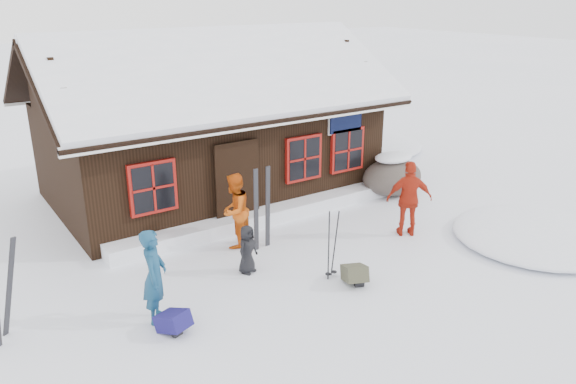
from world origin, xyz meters
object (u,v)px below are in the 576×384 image
Objects in this scene: boulder at (392,176)px; ski_pair_left at (2,291)px; skier_orange_right at (409,199)px; skier_orange_left at (235,211)px; ski_poles at (332,246)px; backpack_blue at (173,325)px; skier_crouched at (247,249)px; backpack_olive at (354,277)px; skier_teal at (154,276)px.

boulder is 9.93m from ski_pair_left.
skier_orange_right reaches higher than boulder.
ski_poles is at bearing 75.31° from skier_orange_left.
ski_poles reaches higher than backpack_blue.
skier_crouched is 1.83× the size of backpack_olive.
ski_poles is at bearing 135.81° from backpack_olive.
ski_poles is at bearing -48.60° from ski_pair_left.
ski_pair_left is at bearing -171.64° from boulder.
skier_orange_left is 1.17× the size of ski_poles.
backpack_olive is (3.49, -0.41, 0.01)m from backpack_blue.
skier_orange_right is at bearing -39.96° from ski_pair_left.
skier_orange_right is 1.24× the size of ski_poles.
backpack_blue is at bearing -159.43° from boulder.
skier_orange_right reaches higher than backpack_olive.
skier_crouched is at bearing 26.71° from skier_orange_right.
skier_orange_left is at bearing -174.26° from boulder.
ski_pair_left is at bearing 166.16° from ski_poles.
skier_orange_right is at bearing -56.71° from skier_teal.
skier_orange_left reaches higher than backpack_olive.
boulder is 1.26× the size of ski_poles.
skier_teal reaches higher than backpack_olive.
skier_orange_left reaches higher than ski_pair_left.
skier_orange_right is at bearing -29.95° from skier_crouched.
skier_orange_left is 5.18m from boulder.
skier_orange_right is 2.76m from ski_poles.
skier_orange_right is at bearing -13.76° from backpack_blue.
backpack_blue is (0.06, -0.51, -0.68)m from skier_teal.
skier_teal reaches higher than ski_poles.
backpack_olive is (1.03, -2.75, -0.67)m from skier_orange_left.
ski_pair_left reaches higher than skier_crouched.
skier_crouched is 4.29m from ski_pair_left.
ski_poles is (3.36, -0.46, -0.16)m from skier_teal.
skier_orange_right is 3.97m from skier_crouched.
skier_teal is at bearing 34.89° from skier_orange_right.
skier_teal reaches higher than boulder.
skier_orange_right reaches higher than backpack_blue.
ski_pair_left is at bearing -174.48° from backpack_olive.
boulder is 5.14m from ski_poles.
skier_orange_left is at bearing 23.48° from backpack_blue.
skier_crouched is (-3.92, 0.46, -0.38)m from skier_orange_right.
ski_pair_left is (-2.15, 0.90, -0.02)m from skier_teal.
skier_orange_left is 4.76m from ski_pair_left.
skier_orange_right is 0.98× the size of boulder.
skier_teal is at bearing 173.00° from skier_crouched.
backpack_olive is at bearing 56.86° from skier_orange_right.
skier_orange_left reaches higher than backpack_blue.
ski_poles is 2.73× the size of backpack_blue.
skier_crouched is 0.59× the size of ski_pair_left.
skier_orange_right reaches higher than skier_crouched.
ski_poles is 2.61× the size of backpack_olive.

